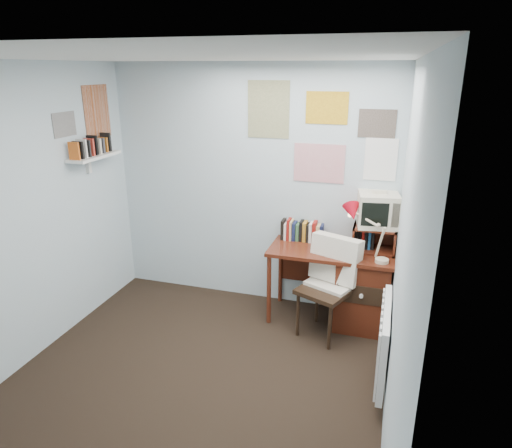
{
  "coord_description": "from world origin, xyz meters",
  "views": [
    {
      "loc": [
        1.4,
        -2.66,
        2.44
      ],
      "look_at": [
        0.29,
        0.98,
        1.13
      ],
      "focal_mm": 32.0,
      "sensor_mm": 36.0,
      "label": 1
    }
  ],
  "objects_px": {
    "desk": "(357,287)",
    "desk_chair": "(324,291)",
    "tv_riser": "(374,238)",
    "desk_lamp": "(384,239)",
    "crt_tv": "(378,208)",
    "radiator": "(384,342)",
    "wall_shelf": "(94,156)"
  },
  "relations": [
    {
      "from": "wall_shelf",
      "to": "desk",
      "type": "bearing_deg",
      "value": 8.4
    },
    {
      "from": "desk_chair",
      "to": "desk_lamp",
      "type": "xyz_separation_m",
      "value": [
        0.49,
        0.14,
        0.52
      ]
    },
    {
      "from": "crt_tv",
      "to": "desk_chair",
      "type": "bearing_deg",
      "value": -141.88
    },
    {
      "from": "desk",
      "to": "tv_riser",
      "type": "height_order",
      "value": "tv_riser"
    },
    {
      "from": "desk_lamp",
      "to": "radiator",
      "type": "height_order",
      "value": "desk_lamp"
    },
    {
      "from": "desk",
      "to": "radiator",
      "type": "bearing_deg",
      "value": -72.76
    },
    {
      "from": "crt_tv",
      "to": "wall_shelf",
      "type": "xyz_separation_m",
      "value": [
        -2.7,
        -0.51,
        0.44
      ]
    },
    {
      "from": "radiator",
      "to": "wall_shelf",
      "type": "height_order",
      "value": "wall_shelf"
    },
    {
      "from": "radiator",
      "to": "desk_chair",
      "type": "bearing_deg",
      "value": 132.21
    },
    {
      "from": "desk_chair",
      "to": "desk_lamp",
      "type": "distance_m",
      "value": 0.73
    },
    {
      "from": "tv_riser",
      "to": "crt_tv",
      "type": "height_order",
      "value": "crt_tv"
    },
    {
      "from": "desk",
      "to": "desk_chair",
      "type": "xyz_separation_m",
      "value": [
        -0.28,
        -0.3,
        0.06
      ]
    },
    {
      "from": "desk_chair",
      "to": "tv_riser",
      "type": "height_order",
      "value": "tv_riser"
    },
    {
      "from": "desk_lamp",
      "to": "crt_tv",
      "type": "distance_m",
      "value": 0.37
    },
    {
      "from": "tv_riser",
      "to": "desk_chair",
      "type": "bearing_deg",
      "value": -133.73
    },
    {
      "from": "desk",
      "to": "radiator",
      "type": "height_order",
      "value": "desk"
    },
    {
      "from": "radiator",
      "to": "wall_shelf",
      "type": "xyz_separation_m",
      "value": [
        -2.86,
        0.55,
        1.2
      ]
    },
    {
      "from": "wall_shelf",
      "to": "radiator",
      "type": "bearing_deg",
      "value": -10.89
    },
    {
      "from": "desk_lamp",
      "to": "wall_shelf",
      "type": "bearing_deg",
      "value": -169.7
    },
    {
      "from": "desk_chair",
      "to": "crt_tv",
      "type": "height_order",
      "value": "crt_tv"
    },
    {
      "from": "desk_lamp",
      "to": "tv_riser",
      "type": "xyz_separation_m",
      "value": [
        -0.09,
        0.27,
        -0.1
      ]
    },
    {
      "from": "desk_chair",
      "to": "radiator",
      "type": "relative_size",
      "value": 1.16
    },
    {
      "from": "wall_shelf",
      "to": "crt_tv",
      "type": "bearing_deg",
      "value": 10.71
    },
    {
      "from": "desk_chair",
      "to": "crt_tv",
      "type": "bearing_deg",
      "value": 70.55
    },
    {
      "from": "wall_shelf",
      "to": "desk_chair",
      "type": "bearing_deg",
      "value": 1.87
    },
    {
      "from": "desk_chair",
      "to": "tv_riser",
      "type": "bearing_deg",
      "value": 69.76
    },
    {
      "from": "desk_lamp",
      "to": "wall_shelf",
      "type": "relative_size",
      "value": 0.72
    },
    {
      "from": "desk",
      "to": "crt_tv",
      "type": "relative_size",
      "value": 3.27
    },
    {
      "from": "crt_tv",
      "to": "radiator",
      "type": "xyz_separation_m",
      "value": [
        0.16,
        -1.06,
        -0.76
      ]
    },
    {
      "from": "desk",
      "to": "radiator",
      "type": "xyz_separation_m",
      "value": [
        0.29,
        -0.93,
        0.01
      ]
    },
    {
      "from": "desk",
      "to": "wall_shelf",
      "type": "xyz_separation_m",
      "value": [
        -2.57,
        -0.38,
        1.21
      ]
    },
    {
      "from": "desk_chair",
      "to": "tv_riser",
      "type": "xyz_separation_m",
      "value": [
        0.4,
        0.42,
        0.42
      ]
    }
  ]
}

